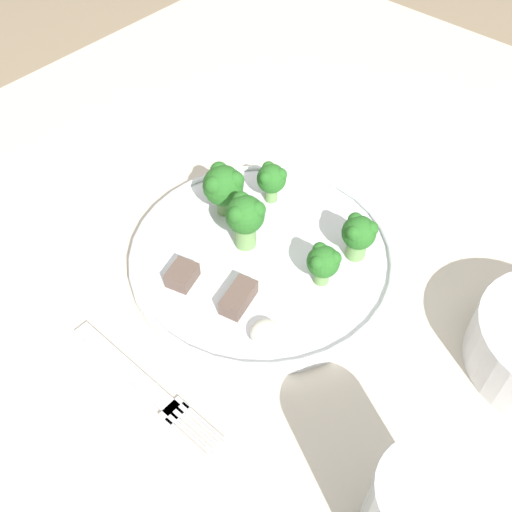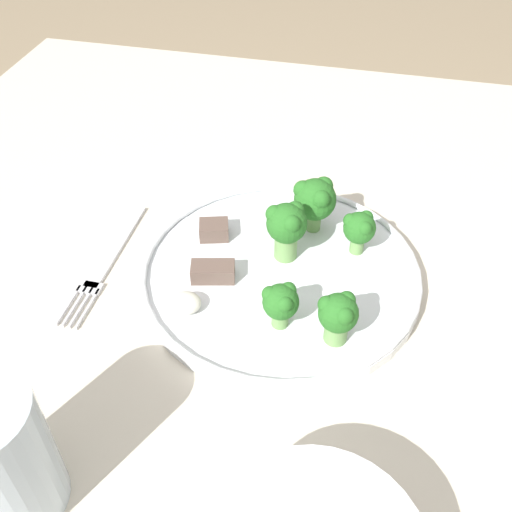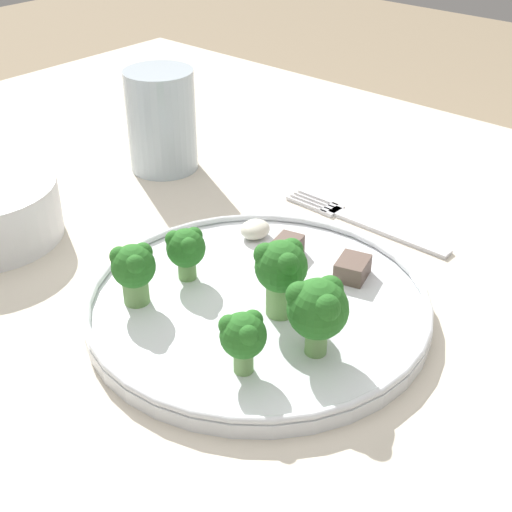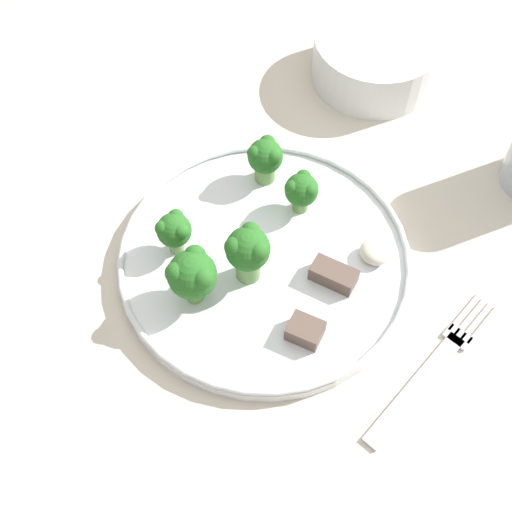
# 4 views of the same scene
# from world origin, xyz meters

# --- Properties ---
(table) EXTENTS (1.12, 1.19, 0.72)m
(table) POSITION_xyz_m (0.00, 0.00, 0.63)
(table) COLOR beige
(table) RESTS_ON ground_plane
(dinner_plate) EXTENTS (0.28, 0.28, 0.02)m
(dinner_plate) POSITION_xyz_m (0.04, -0.10, 0.73)
(dinner_plate) COLOR white
(dinner_plate) RESTS_ON table
(fork) EXTENTS (0.02, 0.19, 0.00)m
(fork) POSITION_xyz_m (0.22, -0.08, 0.72)
(fork) COLOR silver
(fork) RESTS_ON table
(drinking_glass) EXTENTS (0.08, 0.08, 0.11)m
(drinking_glass) POSITION_xyz_m (0.18, 0.17, 0.77)
(drinking_glass) COLOR #B2C1CC
(drinking_glass) RESTS_ON table
(broccoli_floret_near_rim_left) EXTENTS (0.03, 0.03, 0.05)m
(broccoli_floret_near_rim_left) POSITION_xyz_m (0.02, -0.03, 0.76)
(broccoli_floret_near_rim_left) COLOR #709E56
(broccoli_floret_near_rim_left) RESTS_ON dinner_plate
(broccoli_floret_center_left) EXTENTS (0.04, 0.04, 0.06)m
(broccoli_floret_center_left) POSITION_xyz_m (0.04, -0.12, 0.77)
(broccoli_floret_center_left) COLOR #709E56
(broccoli_floret_center_left) RESTS_ON dinner_plate
(broccoli_floret_back_left) EXTENTS (0.05, 0.04, 0.06)m
(broccoli_floret_back_left) POSITION_xyz_m (0.02, -0.17, 0.77)
(broccoli_floret_back_left) COLOR #709E56
(broccoli_floret_back_left) RESTS_ON dinner_plate
(broccoli_floret_front_left) EXTENTS (0.03, 0.03, 0.05)m
(broccoli_floret_front_left) POSITION_xyz_m (-0.03, -0.15, 0.76)
(broccoli_floret_front_left) COLOR #709E56
(broccoli_floret_front_left) RESTS_ON dinner_plate
(broccoli_floret_center_back) EXTENTS (0.04, 0.04, 0.05)m
(broccoli_floret_center_back) POSITION_xyz_m (-0.03, -0.02, 0.77)
(broccoli_floret_center_back) COLOR #709E56
(broccoli_floret_center_back) RESTS_ON dinner_plate
(meat_slice_front_slice) EXTENTS (0.04, 0.03, 0.02)m
(meat_slice_front_slice) POSITION_xyz_m (0.12, -0.13, 0.74)
(meat_slice_front_slice) COLOR brown
(meat_slice_front_slice) RESTS_ON dinner_plate
(meat_slice_middle_slice) EXTENTS (0.05, 0.03, 0.02)m
(meat_slice_middle_slice) POSITION_xyz_m (0.10, -0.07, 0.74)
(meat_slice_middle_slice) COLOR brown
(meat_slice_middle_slice) RESTS_ON dinner_plate
(sauce_dollop) EXTENTS (0.03, 0.03, 0.02)m
(sauce_dollop) POSITION_xyz_m (0.11, -0.03, 0.74)
(sauce_dollop) COLOR silver
(sauce_dollop) RESTS_ON dinner_plate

